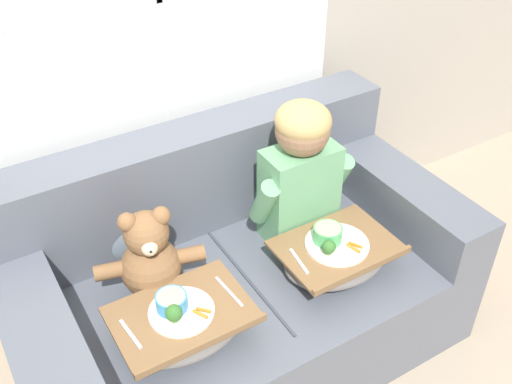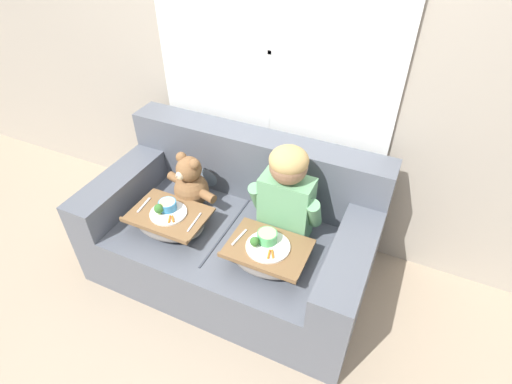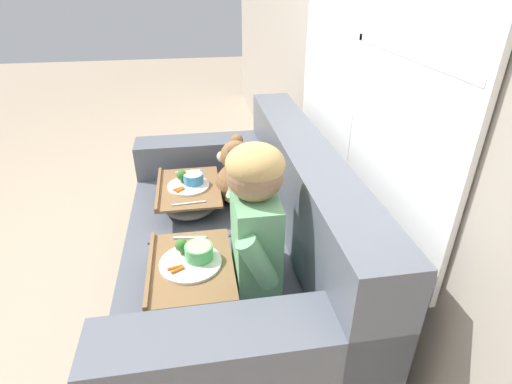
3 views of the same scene
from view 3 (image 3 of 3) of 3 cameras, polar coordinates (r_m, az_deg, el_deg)
The scene contains 9 objects.
ground_plane at distance 2.26m, azimuth -3.80°, elevation -15.29°, with size 14.00×14.00×0.00m, color tan.
wall_back_with_window at distance 1.80m, azimuth 16.20°, elevation 19.19°, with size 8.00×0.08×2.60m.
couch at distance 2.05m, azimuth -2.23°, elevation -8.67°, with size 1.76×0.98×0.89m.
throw_pillow_behind_child at distance 1.68m, azimuth 7.51°, elevation -7.47°, with size 0.33×0.16×0.34m.
throw_pillow_behind_teddy at distance 2.22m, azimuth 2.88°, elevation 2.58°, with size 0.30×0.14×0.31m.
child_figure at distance 1.53m, azimuth -0.16°, elevation -2.85°, with size 0.43×0.22×0.62m.
teddy_bear at distance 2.19m, azimuth -2.99°, elevation 2.32°, with size 0.41×0.30×0.38m.
lap_tray_child at distance 1.68m, azimuth -9.17°, elevation -11.39°, with size 0.46×0.34×0.19m.
lap_tray_teddy at distance 2.23m, azimuth -9.52°, elevation -0.38°, with size 0.47×0.34×0.20m.
Camera 3 is at (1.61, -0.11, 1.58)m, focal length 28.00 mm.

